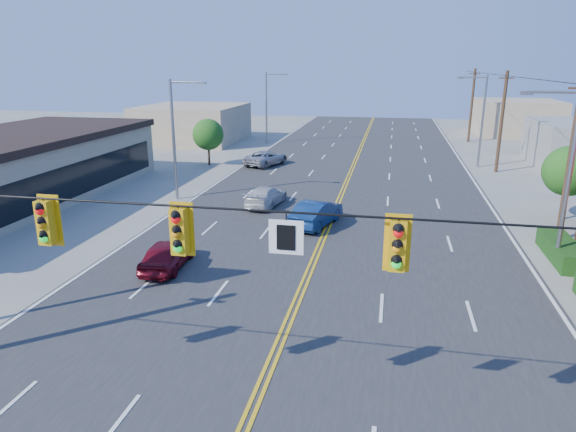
% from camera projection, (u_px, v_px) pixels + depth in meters
% --- Properties ---
extents(road, '(20.00, 120.00, 0.06)m').
position_uv_depth(road, '(333.00, 215.00, 31.38)').
color(road, '#2D2D30').
rests_on(road, ground).
extents(signal_span, '(24.32, 0.34, 9.00)m').
position_uv_depth(signal_span, '(227.00, 258.00, 11.23)').
color(signal_span, '#47301E').
rests_on(signal_span, ground).
extents(streetlight_se, '(2.55, 0.25, 8.00)m').
position_uv_depth(streetlight_se, '(565.00, 169.00, 22.41)').
color(streetlight_se, gray).
rests_on(streetlight_se, ground).
extents(streetlight_ne, '(2.55, 0.25, 8.00)m').
position_uv_depth(streetlight_ne, '(480.00, 116.00, 44.95)').
color(streetlight_ne, gray).
rests_on(streetlight_ne, ground).
extents(streetlight_sw, '(2.55, 0.25, 8.00)m').
position_uv_depth(streetlight_sw, '(176.00, 133.00, 34.03)').
color(streetlight_sw, gray).
rests_on(streetlight_sw, ground).
extents(streetlight_nw, '(2.55, 0.25, 8.00)m').
position_uv_depth(streetlight_nw, '(268.00, 104.00, 58.44)').
color(streetlight_nw, gray).
rests_on(streetlight_nw, ground).
extents(utility_pole_near, '(0.28, 0.28, 8.40)m').
position_uv_depth(utility_pole_near, '(570.00, 161.00, 25.99)').
color(utility_pole_near, '#47301E').
rests_on(utility_pole_near, ground).
extents(utility_pole_mid, '(0.28, 0.28, 8.40)m').
position_uv_depth(utility_pole_mid, '(501.00, 123.00, 42.90)').
color(utility_pole_mid, '#47301E').
rests_on(utility_pole_mid, ground).
extents(utility_pole_far, '(0.28, 0.28, 8.40)m').
position_uv_depth(utility_pole_far, '(472.00, 106.00, 59.80)').
color(utility_pole_far, '#47301E').
rests_on(utility_pole_far, ground).
extents(tree_kfc_rear, '(2.94, 2.94, 4.41)m').
position_uv_depth(tree_kfc_rear, '(569.00, 171.00, 29.86)').
color(tree_kfc_rear, '#47301E').
rests_on(tree_kfc_rear, ground).
extents(tree_west, '(2.80, 2.80, 4.20)m').
position_uv_depth(tree_west, '(208.00, 135.00, 46.21)').
color(tree_west, '#47301E').
rests_on(tree_west, ground).
extents(bld_west_far, '(11.00, 12.00, 4.20)m').
position_uv_depth(bld_west_far, '(193.00, 123.00, 60.88)').
color(bld_west_far, tan).
rests_on(bld_west_far, ground).
extents(bld_east_far, '(10.00, 10.00, 4.40)m').
position_uv_depth(bld_east_far, '(516.00, 117.00, 66.59)').
color(bld_east_far, tan).
rests_on(bld_east_far, ground).
extents(car_magenta, '(1.85, 4.01, 1.33)m').
position_uv_depth(car_magenta, '(167.00, 255.00, 23.10)').
color(car_magenta, maroon).
rests_on(car_magenta, ground).
extents(car_blue, '(2.67, 4.71, 1.47)m').
position_uv_depth(car_blue, '(316.00, 214.00, 29.19)').
color(car_blue, navy).
rests_on(car_blue, ground).
extents(car_white, '(2.25, 4.51, 1.26)m').
position_uv_depth(car_white, '(266.00, 197.00, 33.34)').
color(car_white, '#BABABA').
rests_on(car_white, ground).
extents(car_silver, '(3.72, 5.26, 1.33)m').
position_uv_depth(car_silver, '(266.00, 159.00, 46.49)').
color(car_silver, '#A5A5AA').
rests_on(car_silver, ground).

